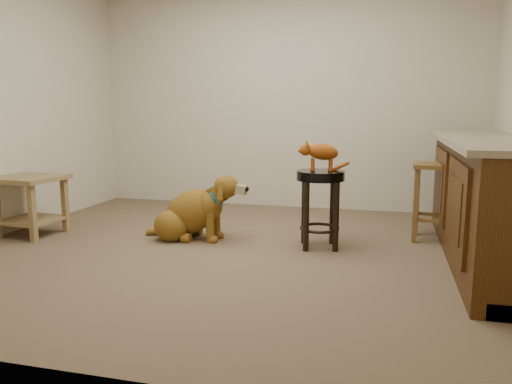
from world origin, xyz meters
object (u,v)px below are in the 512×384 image
(padded_stool, at_px, (320,193))
(side_table, at_px, (31,196))
(wood_stool, at_px, (434,201))
(golden_retriever, at_px, (193,213))
(tabby_kitten, at_px, (320,153))

(padded_stool, xyz_separation_m, side_table, (-2.62, -0.25, -0.10))
(padded_stool, relative_size, wood_stool, 0.95)
(padded_stool, xyz_separation_m, golden_retriever, (-1.14, -0.01, -0.23))
(padded_stool, distance_m, tabby_kitten, 0.34)
(wood_stool, height_order, tabby_kitten, tabby_kitten)
(padded_stool, relative_size, tabby_kitten, 1.57)
(golden_retriever, height_order, tabby_kitten, tabby_kitten)
(tabby_kitten, bearing_deg, padded_stool, -5.72)
(side_table, relative_size, golden_retriever, 0.58)
(padded_stool, relative_size, side_table, 1.13)
(wood_stool, bearing_deg, golden_retriever, -166.53)
(wood_stool, distance_m, side_table, 3.64)
(wood_stool, bearing_deg, padded_stool, -152.59)
(golden_retriever, bearing_deg, tabby_kitten, 1.09)
(wood_stool, xyz_separation_m, side_table, (-3.56, -0.74, 0.01))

